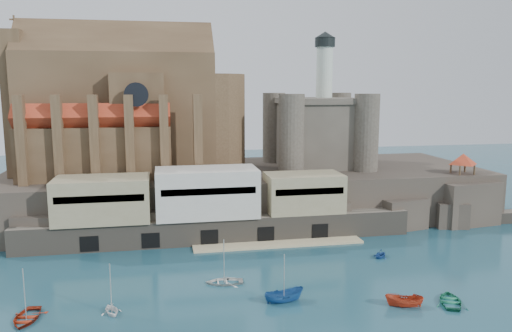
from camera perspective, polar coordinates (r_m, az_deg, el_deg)
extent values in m
plane|color=#18404F|center=(71.83, 4.41, -13.42)|extent=(300.00, 300.00, 0.00)
cube|color=#2C2621|center=(107.84, -1.09, -2.94)|extent=(100.00, 34.00, 10.00)
cube|color=#2C2621|center=(93.14, -23.13, -6.89)|extent=(9.00, 5.00, 6.00)
cube|color=#2C2621|center=(90.97, -13.18, -6.76)|extent=(9.00, 5.00, 6.00)
cube|color=#2C2621|center=(91.73, -2.45, -6.39)|extent=(9.00, 5.00, 6.00)
cube|color=#2C2621|center=(95.55, 7.75, -5.84)|extent=(9.00, 5.00, 6.00)
cube|color=#2C2621|center=(101.64, 16.37, -5.22)|extent=(9.00, 5.00, 6.00)
cube|color=#655D51|center=(90.61, -4.25, -7.10)|extent=(70.00, 6.00, 4.50)
cube|color=tan|center=(88.62, 2.62, -8.88)|extent=(30.00, 4.00, 0.40)
cube|color=black|center=(88.40, -18.49, -8.41)|extent=(3.00, 0.40, 2.60)
cube|color=black|center=(87.55, -11.93, -8.30)|extent=(3.00, 0.40, 2.60)
cube|color=black|center=(87.84, -5.34, -8.08)|extent=(3.00, 0.40, 2.60)
cube|color=black|center=(89.26, 1.13, -7.76)|extent=(3.00, 0.40, 2.60)
cube|color=black|center=(91.75, 7.30, -7.37)|extent=(3.00, 0.40, 2.60)
cube|color=gray|center=(90.20, -17.12, -3.62)|extent=(16.00, 9.00, 7.50)
cube|color=beige|center=(89.81, -5.64, -2.99)|extent=(18.00, 9.00, 8.50)
cube|color=gray|center=(93.22, 5.47, -3.01)|extent=(14.00, 8.00, 7.00)
cube|color=#4A3622|center=(106.49, -15.30, 5.82)|extent=(38.00, 14.00, 24.00)
cube|color=#4A3622|center=(106.55, -15.58, 12.27)|extent=(38.00, 13.01, 13.01)
cylinder|color=#4A3622|center=(106.80, -5.01, 5.04)|extent=(14.00, 14.00, 20.00)
cube|color=#4A3622|center=(106.37, -13.10, 4.82)|extent=(10.00, 20.00, 20.00)
cube|color=#4A3622|center=(98.11, -17.89, 1.34)|extent=(28.00, 5.00, 10.00)
cube|color=#4A3622|center=(116.85, -16.76, 2.57)|extent=(28.00, 5.00, 10.00)
cube|color=#A7331C|center=(97.49, -18.08, 5.19)|extent=(28.00, 5.66, 5.66)
cube|color=#A7331C|center=(116.33, -16.90, 5.80)|extent=(28.00, 5.66, 5.66)
cube|color=#4A3622|center=(109.57, -25.36, 6.40)|extent=(4.00, 10.00, 28.00)
cylinder|color=black|center=(94.08, -13.53, 7.94)|extent=(4.40, 0.30, 4.40)
cube|color=#4A3622|center=(97.12, -25.24, 2.62)|extent=(1.60, 2.20, 16.00)
cube|color=#4A3622|center=(95.75, -21.64, 2.77)|extent=(1.60, 2.20, 16.00)
cube|color=#4A3622|center=(94.76, -17.96, 2.91)|extent=(1.60, 2.20, 16.00)
cube|color=#4A3622|center=(94.17, -14.21, 3.04)|extent=(1.60, 2.20, 16.00)
cube|color=#4A3622|center=(93.99, -10.43, 3.15)|extent=(1.60, 2.20, 16.00)
cube|color=#4A3622|center=(94.22, -6.66, 3.26)|extent=(1.60, 2.20, 16.00)
cube|color=#454036|center=(110.73, 7.02, 3.59)|extent=(16.00, 16.00, 14.00)
cube|color=#454036|center=(110.28, 7.09, 7.42)|extent=(17.00, 17.00, 1.20)
cylinder|color=#454036|center=(100.76, 4.06, 3.67)|extent=(5.20, 5.20, 16.00)
cylinder|color=#454036|center=(105.95, 12.48, 3.74)|extent=(5.20, 5.20, 16.00)
cylinder|color=#454036|center=(116.25, 2.05, 4.41)|extent=(5.20, 5.20, 16.00)
cylinder|color=#454036|center=(120.78, 9.50, 4.46)|extent=(5.20, 5.20, 16.00)
cylinder|color=silver|center=(112.79, 7.82, 10.29)|extent=(3.60, 3.60, 12.00)
cylinder|color=black|center=(113.16, 7.89, 13.83)|extent=(4.40, 4.40, 2.00)
cone|color=black|center=(113.31, 7.91, 14.64)|extent=(4.60, 4.60, 1.40)
cube|color=#2C2621|center=(110.37, 22.32, -3.70)|extent=(12.00, 10.00, 8.70)
cube|color=#2C2621|center=(106.20, 21.32, -5.15)|extent=(6.00, 5.00, 5.00)
cube|color=#2C2621|center=(115.02, 23.84, -3.99)|extent=(5.00, 4.00, 6.00)
cube|color=#4A3622|center=(109.51, 22.46, -1.40)|extent=(4.20, 4.20, 0.30)
cylinder|color=#4A3622|center=(107.09, 22.25, -0.82)|extent=(0.36, 0.36, 3.20)
cylinder|color=#4A3622|center=(108.85, 23.67, -0.76)|extent=(0.36, 0.36, 3.20)
cylinder|color=#4A3622|center=(109.75, 21.35, -0.54)|extent=(0.36, 0.36, 3.20)
cylinder|color=#4A3622|center=(111.47, 22.75, -0.49)|extent=(0.36, 0.36, 3.20)
pyramid|color=#A7331C|center=(108.89, 22.59, 0.75)|extent=(6.40, 6.40, 2.20)
imported|color=#992710|center=(67.84, -24.75, -15.67)|extent=(4.27, 1.58, 5.85)
imported|color=#1D4E8C|center=(66.73, 3.21, -15.23)|extent=(2.31, 2.26, 5.32)
imported|color=#1F7A58|center=(70.95, 21.33, -14.34)|extent=(4.21, 2.76, 5.73)
imported|color=white|center=(65.90, -16.14, -15.92)|extent=(3.37, 2.74, 3.38)
imported|color=#B23A1D|center=(68.00, 16.55, -15.13)|extent=(2.27, 2.23, 4.86)
imported|color=silver|center=(72.42, -3.66, -13.22)|extent=(1.36, 3.88, 5.34)
imported|color=#1E4792|center=(84.80, 14.01, -10.09)|extent=(3.06, 3.20, 3.19)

